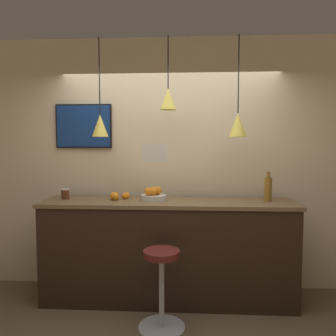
# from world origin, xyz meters

# --- Properties ---
(ground_plane) EXTENTS (14.00, 14.00, 0.00)m
(ground_plane) POSITION_xyz_m (0.00, 0.00, 0.00)
(ground_plane) COLOR brown
(back_wall) EXTENTS (8.00, 0.06, 2.90)m
(back_wall) POSITION_xyz_m (0.00, 1.06, 1.45)
(back_wall) COLOR beige
(back_wall) RESTS_ON ground_plane
(service_counter) EXTENTS (2.67, 0.59, 1.08)m
(service_counter) POSITION_xyz_m (0.00, 0.66, 0.54)
(service_counter) COLOR black
(service_counter) RESTS_ON ground_plane
(bar_stool) EXTENTS (0.43, 0.43, 0.73)m
(bar_stool) POSITION_xyz_m (-0.03, 0.10, 0.45)
(bar_stool) COLOR #B7B7BC
(bar_stool) RESTS_ON ground_plane
(fruit_bowl) EXTENTS (0.28, 0.28, 0.14)m
(fruit_bowl) POSITION_xyz_m (-0.16, 0.70, 1.14)
(fruit_bowl) COLOR beige
(fruit_bowl) RESTS_ON service_counter
(orange_pile) EXTENTS (0.20, 0.17, 0.08)m
(orange_pile) POSITION_xyz_m (-0.55, 0.72, 1.12)
(orange_pile) COLOR orange
(orange_pile) RESTS_ON service_counter
(juice_bottle) EXTENTS (0.08, 0.08, 0.31)m
(juice_bottle) POSITION_xyz_m (1.05, 0.70, 1.22)
(juice_bottle) COLOR olive
(juice_bottle) RESTS_ON service_counter
(spread_jar) EXTENTS (0.08, 0.08, 0.11)m
(spread_jar) POSITION_xyz_m (-1.13, 0.70, 1.14)
(spread_jar) COLOR #562D19
(spread_jar) RESTS_ON service_counter
(pendant_lamp_left) EXTENTS (0.17, 0.17, 1.04)m
(pendant_lamp_left) POSITION_xyz_m (-0.72, 0.67, 1.89)
(pendant_lamp_left) COLOR black
(pendant_lamp_middle) EXTENTS (0.17, 0.17, 0.76)m
(pendant_lamp_middle) POSITION_xyz_m (0.00, 0.67, 2.16)
(pendant_lamp_middle) COLOR black
(pendant_lamp_right) EXTENTS (0.18, 0.18, 1.04)m
(pendant_lamp_right) POSITION_xyz_m (0.72, 0.67, 1.89)
(pendant_lamp_right) COLOR black
(mounted_tv) EXTENTS (0.66, 0.04, 0.51)m
(mounted_tv) POSITION_xyz_m (-1.01, 1.01, 1.89)
(mounted_tv) COLOR black
(hanging_menu_board) EXTENTS (0.24, 0.01, 0.17)m
(hanging_menu_board) POSITION_xyz_m (-0.11, 0.44, 1.60)
(hanging_menu_board) COLOR silver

